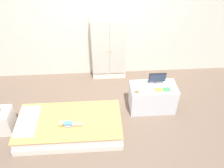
{
  "coord_description": "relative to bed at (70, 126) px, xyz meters",
  "views": [
    {
      "loc": [
        -0.08,
        -2.74,
        3.07
      ],
      "look_at": [
        0.12,
        0.38,
        0.58
      ],
      "focal_mm": 36.38,
      "sensor_mm": 36.0,
      "label": 1
    }
  ],
  "objects": [
    {
      "name": "tv_stand",
      "position": [
        1.49,
        0.48,
        0.12
      ],
      "size": [
        0.83,
        0.44,
        0.52
      ],
      "primitive_type": "cube",
      "color": "silver",
      "rests_on": "ground_plane"
    },
    {
      "name": "nightstand",
      "position": [
        -1.13,
        0.12,
        0.07
      ],
      "size": [
        0.35,
        0.35,
        0.42
      ],
      "primitive_type": "cube",
      "color": "silver",
      "rests_on": "ground_plane"
    },
    {
      "name": "book_green",
      "position": [
        1.7,
        0.38,
        0.39
      ],
      "size": [
        0.13,
        0.11,
        0.01
      ],
      "primitive_type": "cube",
      "color": "#429E51",
      "rests_on": "tv_stand"
    },
    {
      "name": "doll",
      "position": [
        -0.04,
        -0.1,
        0.18
      ],
      "size": [
        0.39,
        0.14,
        0.1
      ],
      "color": "#4C84C6",
      "rests_on": "bed"
    },
    {
      "name": "tv_monitor",
      "position": [
        1.55,
        0.55,
        0.52
      ],
      "size": [
        0.3,
        0.1,
        0.23
      ],
      "color": "#99999E",
      "rests_on": "tv_stand"
    },
    {
      "name": "back_wall",
      "position": [
        0.62,
        1.73,
        1.21
      ],
      "size": [
        6.4,
        0.05,
        2.7
      ],
      "primitive_type": "cube",
      "color": "silver",
      "rests_on": "ground_plane"
    },
    {
      "name": "wardrobe",
      "position": [
        0.75,
        1.56,
        0.58
      ],
      "size": [
        0.72,
        0.28,
        1.42
      ],
      "color": "white",
      "rests_on": "ground_plane"
    },
    {
      "name": "pillow",
      "position": [
        -0.66,
        0.0,
        0.17
      ],
      "size": [
        0.32,
        0.64,
        0.06
      ],
      "primitive_type": "cube",
      "color": "white",
      "rests_on": "bed"
    },
    {
      "name": "bed",
      "position": [
        0.0,
        0.0,
        0.0
      ],
      "size": [
        1.72,
        0.89,
        0.28
      ],
      "color": "silver",
      "rests_on": "ground_plane"
    },
    {
      "name": "book_yellow",
      "position": [
        1.55,
        0.38,
        0.39
      ],
      "size": [
        0.13,
        0.1,
        0.01
      ],
      "primitive_type": "cube",
      "color": "gold",
      "rests_on": "tv_stand"
    },
    {
      "name": "ground_plane",
      "position": [
        0.62,
        0.15,
        -0.15
      ],
      "size": [
        10.0,
        10.0,
        0.02
      ],
      "primitive_type": "cube",
      "color": "brown"
    },
    {
      "name": "rocking_horse_toy",
      "position": [
        1.16,
        0.34,
        0.44
      ],
      "size": [
        0.1,
        0.04,
        0.12
      ],
      "color": "#8E6642",
      "rests_on": "tv_stand"
    }
  ]
}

